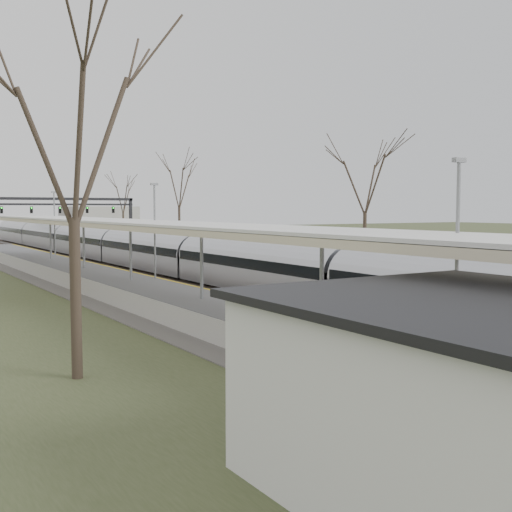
{
  "coord_description": "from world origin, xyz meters",
  "views": [
    {
      "loc": [
        -21.04,
        2.6,
        4.77
      ],
      "look_at": [
        -1.59,
        33.72,
        2.0
      ],
      "focal_mm": 45.0,
      "sensor_mm": 36.0,
      "label": 1
    }
  ],
  "objects": [
    {
      "name": "canopy",
      "position": [
        -9.05,
        32.99,
        3.93
      ],
      "size": [
        4.1,
        50.0,
        3.11
      ],
      "color": "slate",
      "rests_on": "platform"
    },
    {
      "name": "passenger",
      "position": [
        -8.34,
        15.65,
        1.84
      ],
      "size": [
        0.41,
        0.62,
        1.68
      ],
      "primitive_type": "imported",
      "rotation": [
        0.0,
        0.0,
        1.56
      ],
      "color": "navy",
      "rests_on": "platform"
    },
    {
      "name": "tree_east_far",
      "position": [
        14.0,
        42.0,
        7.29
      ],
      "size": [
        5.0,
        5.0,
        10.3
      ],
      "color": "#2D231C",
      "rests_on": "ground"
    },
    {
      "name": "signal_gantry",
      "position": [
        0.29,
        84.99,
        4.91
      ],
      "size": [
        21.0,
        0.59,
        6.08
      ],
      "color": "black",
      "rests_on": "ground"
    },
    {
      "name": "platform",
      "position": [
        -9.05,
        37.5,
        0.5
      ],
      "size": [
        3.5,
        69.0,
        1.0
      ],
      "primitive_type": "cube",
      "color": "#9E9B93",
      "rests_on": "ground"
    },
    {
      "name": "train_near",
      "position": [
        -2.5,
        54.28,
        1.48
      ],
      "size": [
        2.62,
        90.21,
        3.05
      ],
      "color": "#A9ACB4",
      "rests_on": "ground"
    },
    {
      "name": "tree_west_near",
      "position": [
        -16.0,
        20.0,
        7.29
      ],
      "size": [
        5.0,
        5.0,
        10.3
      ],
      "color": "#2D231C",
      "rests_on": "ground"
    },
    {
      "name": "track_bed",
      "position": [
        0.26,
        55.0,
        0.06
      ],
      "size": [
        24.0,
        160.0,
        0.22
      ],
      "color": "#474442",
      "rests_on": "ground"
    },
    {
      "name": "train_far",
      "position": [
        4.5,
        98.92,
        1.48
      ],
      "size": [
        2.62,
        60.21,
        3.05
      ],
      "color": "#A9ACB4",
      "rests_on": "ground"
    }
  ]
}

